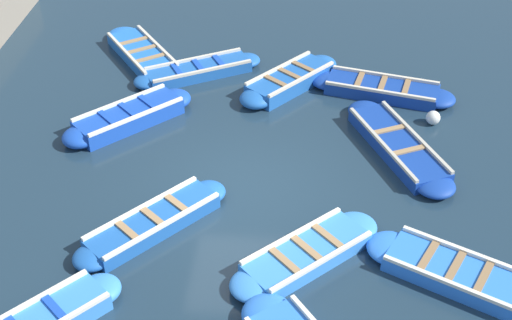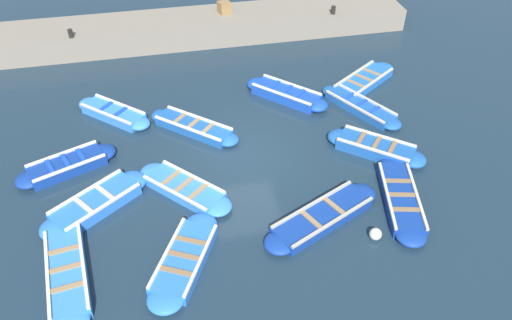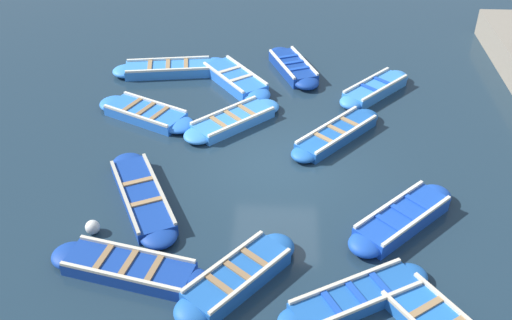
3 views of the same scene
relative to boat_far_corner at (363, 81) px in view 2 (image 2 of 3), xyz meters
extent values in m
plane|color=#1C303F|center=(3.34, -5.49, -0.15)|extent=(120.00, 120.00, 0.00)
cube|color=blue|center=(0.00, 0.00, -0.01)|extent=(2.38, 2.79, 0.28)
ellipsoid|color=blue|center=(-0.78, 1.11, -0.01)|extent=(1.29, 1.30, 0.28)
ellipsoid|color=blue|center=(0.78, -1.11, -0.01)|extent=(1.29, 1.30, 0.28)
cube|color=beige|center=(-0.37, -0.26, 0.17)|extent=(1.60, 2.22, 0.07)
cube|color=beige|center=(0.37, 0.26, 0.17)|extent=(1.60, 2.22, 0.07)
cube|color=#9E7A51|center=(-0.33, 0.47, 0.16)|extent=(0.79, 0.62, 0.04)
cube|color=#9E7A51|center=(0.00, 0.00, 0.16)|extent=(0.79, 0.62, 0.04)
cube|color=#9E7A51|center=(0.33, -0.47, 0.16)|extent=(0.79, 0.62, 0.04)
cube|color=#1E59AD|center=(4.10, -1.19, 0.04)|extent=(2.26, 2.45, 0.38)
ellipsoid|color=#1E59AD|center=(3.32, -2.13, 0.04)|extent=(1.17, 1.17, 0.38)
ellipsoid|color=#1E59AD|center=(4.89, -0.26, 0.04)|extent=(1.17, 1.17, 0.38)
cube|color=beige|center=(4.41, -1.45, 0.26)|extent=(1.60, 1.89, 0.07)
cube|color=beige|center=(3.79, -0.93, 0.26)|extent=(1.60, 1.89, 0.07)
cube|color=olive|center=(3.77, -1.59, 0.25)|extent=(0.69, 0.61, 0.04)
cube|color=olive|center=(4.10, -1.19, 0.25)|extent=(0.69, 0.61, 0.04)
cube|color=olive|center=(4.44, -0.80, 0.25)|extent=(0.69, 0.61, 0.04)
cube|color=#3884E0|center=(4.69, -7.49, -0.01)|extent=(2.46, 2.37, 0.28)
ellipsoid|color=#3884E0|center=(3.78, -8.33, -0.01)|extent=(1.24, 1.24, 0.28)
ellipsoid|color=#3884E0|center=(5.61, -6.64, -0.01)|extent=(1.24, 1.24, 0.28)
cube|color=silver|center=(4.99, -7.80, 0.17)|extent=(1.84, 1.71, 0.07)
cube|color=silver|center=(4.40, -7.17, 0.17)|extent=(1.84, 1.71, 0.07)
cube|color=#9E7A51|center=(4.31, -7.85, 0.15)|extent=(0.66, 0.70, 0.04)
cube|color=#9E7A51|center=(4.69, -7.49, 0.15)|extent=(0.66, 0.70, 0.04)
cube|color=#9E7A51|center=(5.08, -7.13, 0.15)|extent=(0.66, 0.70, 0.04)
cube|color=navy|center=(6.44, -1.37, 0.01)|extent=(2.93, 1.55, 0.31)
ellipsoid|color=navy|center=(5.09, -1.04, 0.01)|extent=(1.05, 1.03, 0.31)
ellipsoid|color=navy|center=(7.80, -1.70, 0.01)|extent=(1.05, 1.03, 0.31)
cube|color=beige|center=(6.35, -1.78, 0.19)|extent=(2.68, 0.72, 0.07)
cube|color=beige|center=(6.54, -0.96, 0.19)|extent=(2.68, 0.72, 0.07)
cube|color=olive|center=(5.87, -1.23, 0.18)|extent=(0.33, 0.82, 0.04)
cube|color=olive|center=(6.44, -1.37, 0.18)|extent=(0.33, 0.82, 0.04)
cube|color=olive|center=(7.02, -1.51, 0.18)|extent=(0.33, 0.82, 0.04)
cube|color=blue|center=(4.84, -10.04, 0.03)|extent=(2.29, 2.61, 0.35)
ellipsoid|color=blue|center=(4.09, -9.03, 0.03)|extent=(1.29, 1.30, 0.35)
ellipsoid|color=blue|center=(5.58, -11.05, 0.03)|extent=(1.29, 1.30, 0.35)
cube|color=silver|center=(4.47, -10.31, 0.24)|extent=(1.53, 2.03, 0.07)
cube|color=silver|center=(5.20, -9.77, 0.24)|extent=(1.53, 2.03, 0.07)
cube|color=beige|center=(4.62, -9.75, 0.22)|extent=(0.79, 0.63, 0.04)
cube|color=beige|center=(5.05, -10.33, 0.22)|extent=(0.79, 0.63, 0.04)
cube|color=#3884E0|center=(7.16, -10.66, 0.01)|extent=(2.97, 1.33, 0.31)
ellipsoid|color=#3884E0|center=(5.74, -10.87, 0.01)|extent=(1.00, 0.97, 0.31)
ellipsoid|color=#3884E0|center=(8.58, -10.46, 0.01)|extent=(1.00, 0.97, 0.31)
cube|color=silver|center=(7.22, -11.09, 0.20)|extent=(2.80, 0.48, 0.07)
cube|color=silver|center=(7.10, -10.24, 0.20)|extent=(2.80, 0.48, 0.07)
cube|color=#9E7A51|center=(6.56, -10.75, 0.19)|extent=(0.26, 0.83, 0.04)
cube|color=#9E7A51|center=(7.16, -10.66, 0.19)|extent=(0.26, 0.83, 0.04)
cube|color=#9E7A51|center=(7.77, -10.58, 0.19)|extent=(0.26, 0.83, 0.04)
cube|color=blue|center=(7.36, -7.74, 0.00)|extent=(2.61, 1.99, 0.29)
ellipsoid|color=blue|center=(6.28, -7.19, 0.00)|extent=(1.27, 1.26, 0.29)
ellipsoid|color=blue|center=(8.43, -8.29, 0.00)|extent=(1.27, 1.26, 0.29)
cube|color=silver|center=(7.15, -8.16, 0.18)|extent=(2.14, 1.15, 0.07)
cube|color=silver|center=(7.57, -7.33, 0.18)|extent=(2.14, 1.15, 0.07)
cube|color=olive|center=(6.90, -7.51, 0.16)|extent=(0.53, 0.85, 0.04)
cube|color=olive|center=(7.36, -7.74, 0.16)|extent=(0.53, 0.85, 0.04)
cube|color=olive|center=(7.81, -7.98, 0.16)|extent=(0.53, 0.85, 0.04)
cube|color=navy|center=(2.92, -10.98, 0.02)|extent=(1.71, 2.47, 0.34)
ellipsoid|color=navy|center=(2.48, -9.91, 0.02)|extent=(1.10, 1.11, 0.34)
ellipsoid|color=navy|center=(3.35, -12.04, 0.02)|extent=(1.10, 1.11, 0.34)
cube|color=silver|center=(2.53, -11.13, 0.23)|extent=(0.93, 2.12, 0.07)
cube|color=silver|center=(3.30, -10.82, 0.23)|extent=(0.93, 2.12, 0.07)
cube|color=#1947B7|center=(2.73, -10.53, 0.22)|extent=(0.79, 0.43, 0.04)
cube|color=#1947B7|center=(2.92, -10.98, 0.22)|extent=(0.79, 0.43, 0.04)
cube|color=#1947B7|center=(3.10, -11.43, 0.22)|extent=(0.79, 0.43, 0.04)
cube|color=#3884E0|center=(0.28, -9.57, 0.02)|extent=(2.22, 2.30, 0.33)
ellipsoid|color=#3884E0|center=(-0.54, -10.45, 0.02)|extent=(1.06, 1.06, 0.33)
ellipsoid|color=#3884E0|center=(1.10, -8.69, 0.02)|extent=(1.06, 1.06, 0.33)
cube|color=silver|center=(0.55, -9.82, 0.22)|extent=(1.66, 1.78, 0.07)
cube|color=silver|center=(0.02, -9.33, 0.22)|extent=(1.66, 1.78, 0.07)
cube|color=#1947B7|center=(0.05, -9.82, 0.21)|extent=(0.61, 0.58, 0.04)
cube|color=#1947B7|center=(0.51, -9.32, 0.21)|extent=(0.61, 0.58, 0.04)
cube|color=navy|center=(6.66, -3.81, 0.00)|extent=(2.16, 3.18, 0.29)
ellipsoid|color=navy|center=(6.00, -2.43, 0.00)|extent=(1.16, 1.17, 0.29)
ellipsoid|color=navy|center=(7.32, -5.20, 0.00)|extent=(1.16, 1.17, 0.29)
cube|color=#B2AD9E|center=(6.27, -4.00, 0.18)|extent=(1.36, 2.75, 0.07)
cube|color=#B2AD9E|center=(7.05, -3.63, 0.18)|extent=(1.36, 2.75, 0.07)
cube|color=#9E7A51|center=(6.47, -3.42, 0.17)|extent=(0.81, 0.48, 0.04)
cube|color=#9E7A51|center=(6.84, -4.21, 0.17)|extent=(0.81, 0.48, 0.04)
cube|color=#1E59AD|center=(1.67, -0.78, 0.00)|extent=(2.80, 2.03, 0.28)
ellipsoid|color=#1E59AD|center=(0.46, -1.44, 0.00)|extent=(1.02, 1.01, 0.28)
ellipsoid|color=#1E59AD|center=(2.88, -0.11, 0.00)|extent=(1.02, 1.01, 0.28)
cube|color=beige|center=(1.84, -1.09, 0.17)|extent=(2.41, 1.37, 0.07)
cube|color=beige|center=(1.50, -0.47, 0.17)|extent=(2.41, 1.37, 0.07)
cube|color=#1947B7|center=(1.15, -1.06, 0.16)|extent=(0.46, 0.68, 0.04)
cube|color=#1947B7|center=(1.67, -0.78, 0.16)|extent=(0.46, 0.68, 0.04)
cube|color=#1947B7|center=(2.18, -0.50, 0.16)|extent=(0.46, 0.68, 0.04)
cube|color=#1E59AD|center=(1.68, -6.86, 0.00)|extent=(2.45, 2.60, 0.30)
ellipsoid|color=#1E59AD|center=(0.75, -7.90, 0.00)|extent=(1.05, 1.05, 0.30)
ellipsoid|color=#1E59AD|center=(2.61, -5.83, 0.00)|extent=(1.05, 1.05, 0.30)
cube|color=silver|center=(1.95, -7.10, 0.19)|extent=(1.89, 2.08, 0.07)
cube|color=silver|center=(1.42, -6.62, 0.19)|extent=(1.89, 2.08, 0.07)
cube|color=#9E7A51|center=(1.29, -7.30, 0.17)|extent=(0.61, 0.57, 0.04)
cube|color=#9E7A51|center=(1.68, -6.86, 0.17)|extent=(0.61, 0.57, 0.04)
cube|color=#9E7A51|center=(2.08, -6.43, 0.17)|extent=(0.61, 0.57, 0.04)
cube|color=#1947B7|center=(0.37, -3.22, 0.04)|extent=(2.47, 2.43, 0.38)
ellipsoid|color=#1947B7|center=(-0.56, -4.13, 0.04)|extent=(1.16, 1.16, 0.38)
ellipsoid|color=#1947B7|center=(1.30, -2.32, 0.04)|extent=(1.16, 1.16, 0.38)
cube|color=silver|center=(0.65, -3.51, 0.27)|extent=(1.88, 1.82, 0.07)
cube|color=silver|center=(0.09, -2.94, 0.27)|extent=(1.88, 1.82, 0.07)
cube|color=#1947B7|center=(-0.03, -3.61, 0.25)|extent=(0.64, 0.65, 0.04)
cube|color=#1947B7|center=(0.37, -3.22, 0.25)|extent=(0.64, 0.65, 0.04)
cube|color=#1947B7|center=(0.76, -2.84, 0.25)|extent=(0.64, 0.65, 0.04)
cube|color=gray|center=(-5.42, -5.49, 0.34)|extent=(2.55, 18.17, 0.98)
cylinder|color=black|center=(-4.49, -11.16, 1.00)|extent=(0.20, 0.20, 0.35)
cylinder|color=black|center=(-4.49, 0.17, 1.00)|extent=(0.20, 0.20, 0.35)
cube|color=olive|center=(-5.61, -4.58, 1.08)|extent=(0.63, 0.63, 0.51)
sphere|color=silver|center=(7.58, -2.62, 0.02)|extent=(0.34, 0.34, 0.34)
camera|label=1|loc=(4.55, -17.13, 9.26)|focal=50.00mm
camera|label=2|loc=(15.72, -7.63, 10.18)|focal=35.00mm
camera|label=3|loc=(3.29, 7.55, 9.35)|focal=42.00mm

